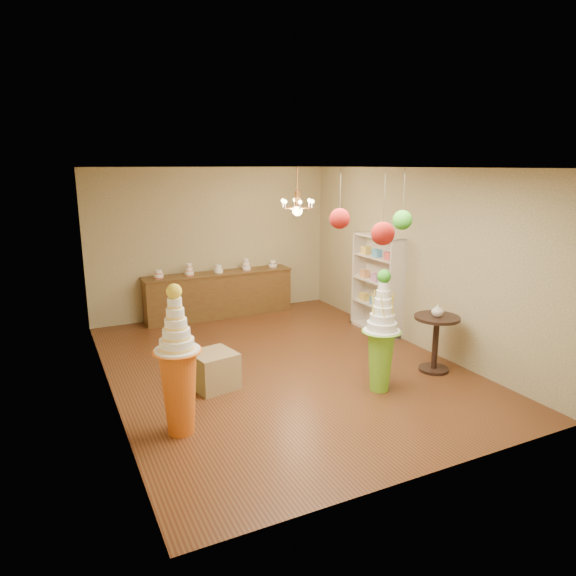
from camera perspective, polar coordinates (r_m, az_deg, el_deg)
name	(u,v)px	position (r m, az deg, el deg)	size (l,w,h in m)	color
floor	(281,366)	(8.06, -0.77, -8.62)	(6.50, 6.50, 0.00)	#532C16
ceiling	(280,168)	(7.47, -0.84, 13.23)	(6.50, 6.50, 0.00)	silver
wall_back	(213,242)	(10.61, -8.30, 5.05)	(5.00, 0.04, 3.00)	tan
wall_front	(429,335)	(4.97, 15.38, -5.01)	(5.00, 0.04, 3.00)	tan
wall_left	(104,288)	(6.97, -19.76, -0.05)	(0.04, 6.50, 3.00)	tan
wall_right	(414,258)	(8.96, 13.86, 3.24)	(0.04, 6.50, 3.00)	tan
pedestal_green	(381,344)	(7.12, 10.29, -6.15)	(0.53, 0.53, 1.70)	#73C52B
pedestal_orange	(179,378)	(6.05, -12.05, -9.78)	(0.55, 0.55, 1.78)	#D76019
burlap_riser	(214,370)	(7.30, -8.26, -9.01)	(0.57, 0.57, 0.51)	#90794E
sideboard	(219,294)	(10.55, -7.65, -0.65)	(3.04, 0.54, 1.16)	#56391B
shelving_unit	(377,284)	(9.59, 9.88, 0.45)	(0.33, 1.20, 1.80)	beige
round_table	(436,336)	(8.00, 16.11, -5.12)	(0.82, 0.82, 0.86)	black
vase	(438,310)	(7.89, 16.30, -2.38)	(0.18, 0.18, 0.19)	beige
pom_red_left	(383,233)	(5.70, 10.49, 5.98)	(0.26, 0.26, 0.82)	#3F382D
pom_green_mid	(402,220)	(6.38, 12.60, 7.39)	(0.24, 0.24, 0.73)	#3F382D
pom_red_right	(340,219)	(5.60, 5.76, 7.69)	(0.22, 0.22, 0.64)	#3F382D
chandelier	(297,208)	(9.14, 1.05, 8.90)	(0.75, 0.75, 0.85)	#ED9553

